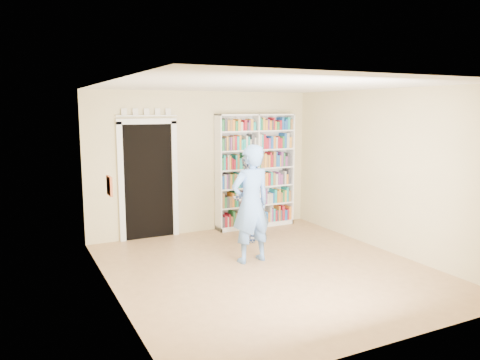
% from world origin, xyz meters
% --- Properties ---
extents(floor, '(5.00, 5.00, 0.00)m').
position_xyz_m(floor, '(0.00, 0.00, 0.00)').
color(floor, '#9C724B').
rests_on(floor, ground).
extents(ceiling, '(5.00, 5.00, 0.00)m').
position_xyz_m(ceiling, '(0.00, 0.00, 2.70)').
color(ceiling, white).
rests_on(ceiling, wall_back).
extents(wall_back, '(4.50, 0.00, 4.50)m').
position_xyz_m(wall_back, '(0.00, 2.50, 1.35)').
color(wall_back, beige).
rests_on(wall_back, floor).
extents(wall_left, '(0.00, 5.00, 5.00)m').
position_xyz_m(wall_left, '(-2.25, 0.00, 1.35)').
color(wall_left, beige).
rests_on(wall_left, floor).
extents(wall_right, '(0.00, 5.00, 5.00)m').
position_xyz_m(wall_right, '(2.25, 0.00, 1.35)').
color(wall_right, beige).
rests_on(wall_right, floor).
extents(bookshelf, '(1.65, 0.31, 2.27)m').
position_xyz_m(bookshelf, '(1.05, 2.34, 1.15)').
color(bookshelf, white).
rests_on(bookshelf, floor).
extents(doorway, '(1.10, 0.08, 2.43)m').
position_xyz_m(doorway, '(-1.10, 2.48, 1.18)').
color(doorway, black).
rests_on(doorway, floor).
extents(wall_art, '(0.03, 0.25, 0.25)m').
position_xyz_m(wall_art, '(-2.23, 0.20, 1.40)').
color(wall_art, brown).
rests_on(wall_art, wall_left).
extents(man_blue, '(0.70, 0.49, 1.84)m').
position_xyz_m(man_blue, '(-0.06, 0.44, 0.92)').
color(man_blue, '#618FD8').
rests_on(man_blue, floor).
extents(man_plaid, '(0.94, 0.85, 1.57)m').
position_xyz_m(man_plaid, '(0.45, 1.49, 0.78)').
color(man_plaid, navy).
rests_on(man_plaid, floor).
extents(paper_sheet, '(0.20, 0.02, 0.28)m').
position_xyz_m(paper_sheet, '(0.58, 1.31, 0.94)').
color(paper_sheet, white).
rests_on(paper_sheet, man_plaid).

